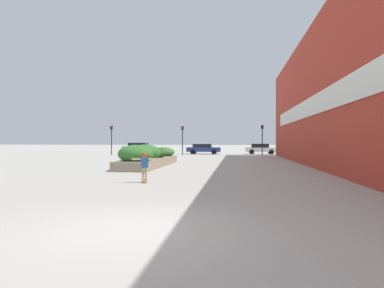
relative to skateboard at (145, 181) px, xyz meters
name	(u,v)px	position (x,y,z in m)	size (l,w,h in m)	color
ground_plane	(132,230)	(1.75, -7.34, -0.07)	(300.00, 300.00, 0.00)	#ADA89E
building_wall_right	(317,95)	(8.84, 8.88, 4.55)	(0.67, 40.23, 9.26)	#B23323
planter_box	(150,157)	(-2.11, 9.00, 0.55)	(2.19, 9.57, 1.49)	gray
skateboard	(145,181)	(0.00, 0.00, 0.00)	(0.37, 0.61, 0.10)	olive
skateboarder	(145,164)	(0.00, 0.00, 0.71)	(1.00, 0.43, 1.12)	tan
car_leftmost	(261,149)	(6.95, 31.98, 0.66)	(4.02, 1.89, 1.37)	silver
car_center_left	(203,149)	(-0.55, 31.35, 0.65)	(4.42, 2.07, 1.34)	navy
car_center_right	(139,148)	(-9.31, 31.32, 0.72)	(4.33, 1.96, 1.49)	slate
car_rightmost	(319,149)	(13.88, 30.33, 0.70)	(4.44, 2.05, 1.43)	slate
traffic_light_left	(182,135)	(-2.72, 27.26, 2.33)	(0.28, 0.30, 3.53)	black
traffic_light_right	(262,135)	(6.76, 26.88, 2.37)	(0.28, 0.30, 3.59)	black
traffic_light_far_left	(111,135)	(-11.55, 26.88, 2.37)	(0.28, 0.30, 3.59)	black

